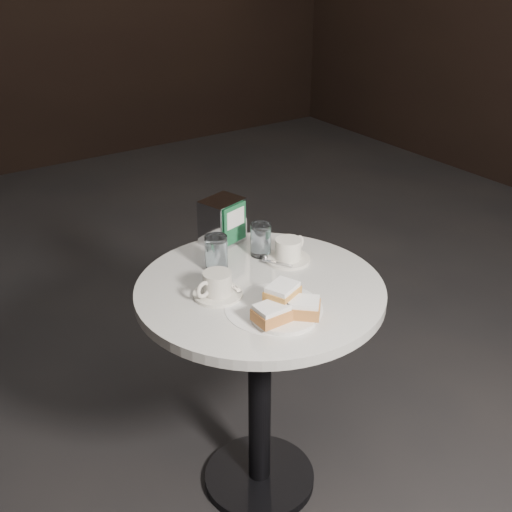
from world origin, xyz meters
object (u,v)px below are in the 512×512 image
at_px(cafe_table, 260,344).
at_px(beignet_plate, 285,308).
at_px(water_glass_left, 216,254).
at_px(coffee_cup_left, 217,286).
at_px(water_glass_right, 261,240).
at_px(coffee_cup_right, 288,251).
at_px(napkin_dispenser, 223,221).

relative_size(cafe_table, beignet_plate, 3.47).
xyz_separation_m(cafe_table, water_glass_left, (-0.05, 0.15, 0.25)).
bearing_deg(coffee_cup_left, water_glass_left, 47.44).
bearing_deg(coffee_cup_left, water_glass_right, 17.84).
xyz_separation_m(cafe_table, beignet_plate, (-0.04, -0.17, 0.23)).
distance_m(beignet_plate, coffee_cup_right, 0.32).
height_order(beignet_plate, napkin_dispenser, napkin_dispenser).
xyz_separation_m(beignet_plate, coffee_cup_left, (-0.08, 0.19, -0.00)).
distance_m(coffee_cup_left, water_glass_right, 0.27).
distance_m(water_glass_right, napkin_dispenser, 0.15).
height_order(coffee_cup_left, napkin_dispenser, napkin_dispenser).
relative_size(cafe_table, coffee_cup_right, 4.50).
xyz_separation_m(water_glass_left, napkin_dispenser, (0.11, 0.15, 0.02)).
bearing_deg(coffee_cup_right, beignet_plate, -144.06).
height_order(cafe_table, napkin_dispenser, napkin_dispenser).
relative_size(beignet_plate, water_glass_right, 2.12).
bearing_deg(water_glass_right, coffee_cup_right, -58.75).
bearing_deg(napkin_dispenser, beignet_plate, -118.91).
bearing_deg(beignet_plate, coffee_cup_left, 113.44).
bearing_deg(coffee_cup_right, water_glass_left, 144.99).
bearing_deg(coffee_cup_right, coffee_cup_left, 175.85).
distance_m(water_glass_left, napkin_dispenser, 0.18).
distance_m(beignet_plate, napkin_dispenser, 0.48).
bearing_deg(water_glass_right, cafe_table, -125.13).
xyz_separation_m(coffee_cup_right, water_glass_right, (-0.05, 0.08, 0.02)).
height_order(cafe_table, coffee_cup_right, coffee_cup_right).
height_order(beignet_plate, coffee_cup_right, beignet_plate).
relative_size(coffee_cup_left, napkin_dispenser, 1.10).
bearing_deg(napkin_dispenser, water_glass_left, -143.95).
relative_size(cafe_table, water_glass_right, 7.35).
xyz_separation_m(coffee_cup_left, napkin_dispenser, (0.19, 0.28, 0.04)).
bearing_deg(coffee_cup_right, cafe_table, -169.14).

